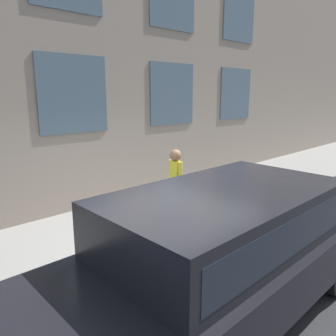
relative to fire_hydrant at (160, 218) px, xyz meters
The scene contains 6 objects.
ground_plane 0.82m from the fire_hydrant, 146.10° to the left, with size 80.00×80.00×0.00m, color #2D2D30.
sidewalk 1.09m from the fire_hydrant, 21.09° to the left, with size 2.93×60.00×0.13m.
building_facade 4.04m from the fire_hydrant, ahead, with size 0.33×40.00×7.23m.
fire_hydrant is the anchor object (origin of this frame).
person 1.09m from the fire_hydrant, 62.80° to the right, with size 0.37×0.24×1.53m.
parked_truck_charcoal_near 2.24m from the fire_hydrant, 158.56° to the left, with size 1.99×5.15×1.65m.
Camera 1 is at (-3.80, 3.53, 2.80)m, focal length 35.00 mm.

